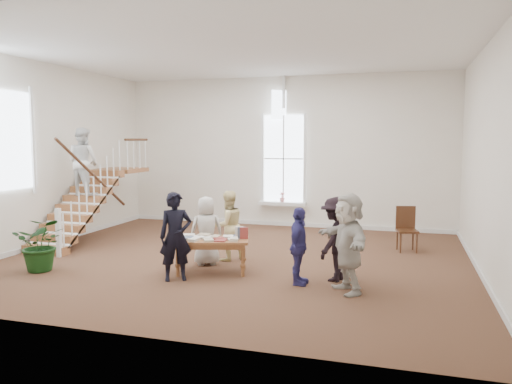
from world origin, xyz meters
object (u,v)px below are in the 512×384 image
(person_yellow, at_px, (228,226))
(floor_plant, at_px, (42,244))
(library_table, at_px, (211,243))
(police_officer, at_px, (176,236))
(woman_cluster_c, at_px, (348,243))
(woman_cluster_b, at_px, (335,239))
(woman_cluster_a, at_px, (299,246))
(side_chair, at_px, (406,226))
(elderly_woman, at_px, (206,231))

(person_yellow, bearing_deg, floor_plant, -17.51)
(library_table, xyz_separation_m, floor_plant, (-3.31, -0.82, -0.06))
(police_officer, distance_m, woman_cluster_c, 3.16)
(woman_cluster_b, bearing_deg, police_officer, -58.41)
(woman_cluster_a, relative_size, side_chair, 1.34)
(elderly_woman, xyz_separation_m, woman_cluster_a, (2.15, -0.87, -0.02))
(woman_cluster_b, relative_size, woman_cluster_c, 0.91)
(elderly_woman, xyz_separation_m, floor_plant, (-2.97, -1.41, -0.18))
(library_table, bearing_deg, police_officer, -139.92)
(floor_plant, bearing_deg, library_table, 13.91)
(woman_cluster_b, height_order, side_chair, woman_cluster_b)
(woman_cluster_b, distance_m, floor_plant, 5.81)
(floor_plant, relative_size, side_chair, 1.03)
(police_officer, height_order, woman_cluster_c, woman_cluster_c)
(woman_cluster_a, xyz_separation_m, woman_cluster_b, (0.60, 0.45, 0.08))
(woman_cluster_c, bearing_deg, side_chair, 134.21)
(woman_cluster_c, bearing_deg, woman_cluster_a, -133.41)
(woman_cluster_a, bearing_deg, side_chair, -27.81)
(side_chair, bearing_deg, elderly_woman, -160.20)
(police_officer, height_order, woman_cluster_a, police_officer)
(elderly_woman, bearing_deg, woman_cluster_c, 129.43)
(woman_cluster_b, bearing_deg, woman_cluster_a, -37.72)
(library_table, bearing_deg, woman_cluster_c, -26.01)
(police_officer, distance_m, woman_cluster_b, 2.97)
(library_table, xyz_separation_m, side_chair, (3.68, 3.17, -0.01))
(person_yellow, distance_m, woman_cluster_c, 3.17)
(woman_cluster_b, distance_m, woman_cluster_c, 0.72)
(library_table, height_order, woman_cluster_c, woman_cluster_c)
(police_officer, distance_m, woman_cluster_a, 2.29)
(woman_cluster_a, bearing_deg, library_table, 81.99)
(library_table, bearing_deg, woman_cluster_b, -11.93)
(woman_cluster_b, relative_size, floor_plant, 1.45)
(police_officer, height_order, woman_cluster_b, police_officer)
(elderly_woman, bearing_deg, woman_cluster_a, 126.73)
(person_yellow, height_order, woman_cluster_c, woman_cluster_c)
(woman_cluster_a, distance_m, floor_plant, 5.15)
(person_yellow, relative_size, side_chair, 1.44)
(library_table, bearing_deg, woman_cluster_a, -24.72)
(police_officer, bearing_deg, person_yellow, 45.63)
(library_table, relative_size, woman_cluster_b, 1.02)
(person_yellow, height_order, woman_cluster_a, person_yellow)
(woman_cluster_a, height_order, woman_cluster_c, woman_cluster_c)
(police_officer, height_order, elderly_woman, police_officer)
(elderly_woman, xyz_separation_m, side_chair, (4.02, 2.58, -0.13))
(police_officer, bearing_deg, woman_cluster_c, -28.26)
(floor_plant, bearing_deg, woman_cluster_b, 9.84)
(library_table, xyz_separation_m, police_officer, (-0.44, -0.65, 0.22))
(person_yellow, bearing_deg, woman_cluster_c, 102.38)
(floor_plant, bearing_deg, woman_cluster_a, 6.05)
(police_officer, xyz_separation_m, woman_cluster_b, (2.85, 0.83, -0.04))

